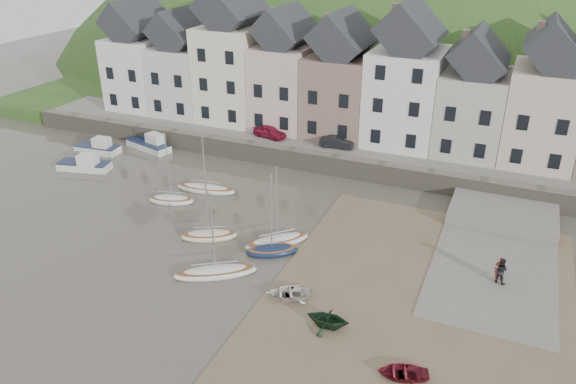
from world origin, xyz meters
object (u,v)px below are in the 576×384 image
at_px(sailboat_0, 206,188).
at_px(person_red, 500,269).
at_px(car_left, 270,132).
at_px(rowboat_white, 288,293).
at_px(person_dark, 501,271).
at_px(car_right, 337,142).
at_px(rowboat_green, 328,318).
at_px(rowboat_red, 402,372).

xyz_separation_m(sailboat_0, person_red, (24.41, -4.12, 0.71)).
height_order(person_red, car_left, car_left).
xyz_separation_m(rowboat_white, person_red, (11.84, 7.00, 0.61)).
relative_size(person_dark, car_right, 0.54).
bearing_deg(person_dark, person_red, -58.34).
relative_size(sailboat_0, person_red, 3.73).
relative_size(rowboat_white, car_left, 0.80).
xyz_separation_m(rowboat_green, car_right, (-7.45, 23.38, 1.43)).
relative_size(rowboat_white, rowboat_green, 1.15).
bearing_deg(car_right, person_dark, -137.99).
relative_size(rowboat_red, car_right, 0.81).
height_order(sailboat_0, rowboat_white, sailboat_0).
bearing_deg(rowboat_green, person_red, 132.12).
bearing_deg(rowboat_white, car_left, -178.85).
height_order(sailboat_0, rowboat_red, sailboat_0).
bearing_deg(rowboat_green, car_right, -165.69).
height_order(person_red, person_dark, person_dark).
bearing_deg(person_red, rowboat_red, 66.48).
bearing_deg(car_left, person_dark, -110.20).
xyz_separation_m(rowboat_green, person_red, (8.61, 8.75, 0.26)).
distance_m(rowboat_red, person_dark, 11.28).
distance_m(rowboat_green, car_left, 27.57).
xyz_separation_m(sailboat_0, person_dark, (24.49, -4.41, 0.75)).
relative_size(rowboat_green, person_dark, 1.39).
bearing_deg(person_dark, car_right, -25.90).
relative_size(rowboat_white, person_red, 1.68).
distance_m(rowboat_green, car_right, 24.58).
xyz_separation_m(sailboat_0, rowboat_green, (15.81, -12.87, 0.45)).
xyz_separation_m(rowboat_white, rowboat_red, (8.02, -3.86, -0.02)).
distance_m(person_red, person_dark, 0.30).
bearing_deg(sailboat_0, rowboat_white, -41.50).
bearing_deg(rowboat_white, rowboat_red, 37.90).
height_order(rowboat_white, person_dark, person_dark).
bearing_deg(sailboat_0, car_right, 51.49).
xyz_separation_m(person_red, car_left, (-23.14, 14.63, 1.24)).
bearing_deg(car_right, car_left, 84.78).
height_order(rowboat_white, car_right, car_right).
bearing_deg(person_dark, car_left, -15.86).
xyz_separation_m(rowboat_red, car_left, (-19.32, 25.49, 1.87)).
bearing_deg(person_dark, sailboat_0, 6.66).
height_order(person_red, car_right, car_right).
bearing_deg(car_right, sailboat_0, 136.28).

